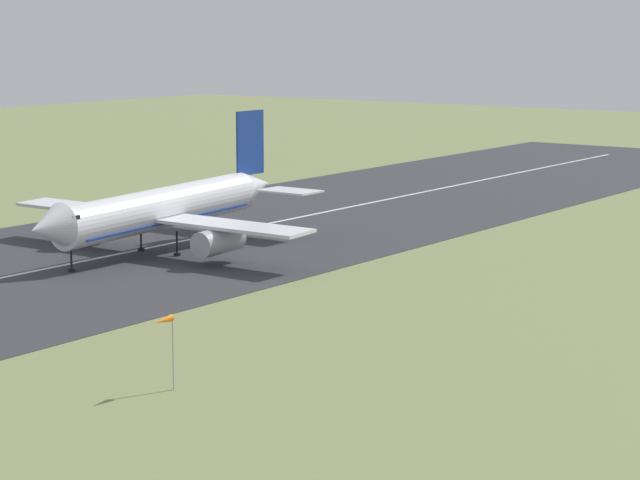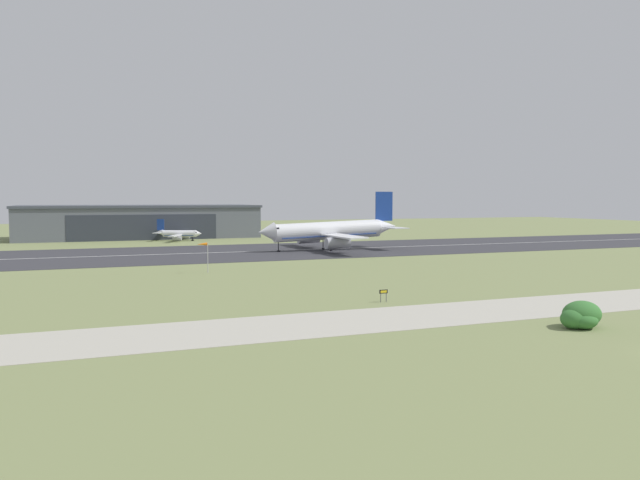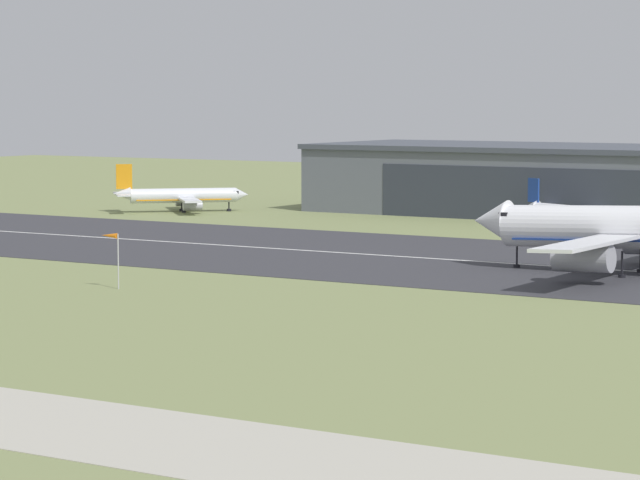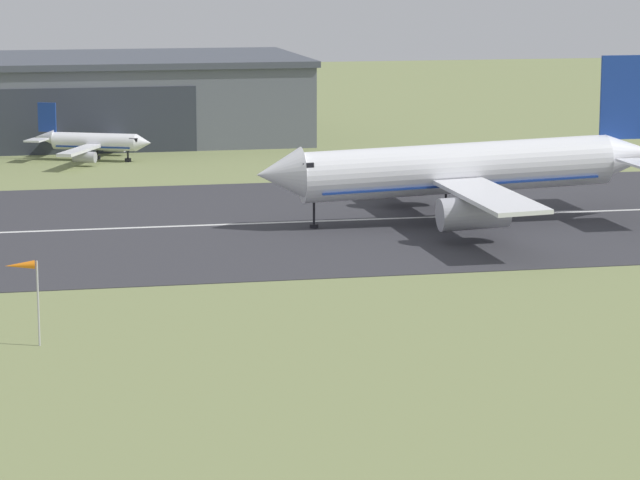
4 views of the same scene
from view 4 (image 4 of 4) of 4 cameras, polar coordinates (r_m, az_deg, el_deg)
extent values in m
plane|color=#7A8451|center=(94.28, 6.73, -5.79)|extent=(600.58, 600.58, 0.00)
cube|color=#333338|center=(153.88, -0.73, 0.68)|extent=(360.58, 55.09, 0.06)
cube|color=silver|center=(153.88, -0.73, 0.69)|extent=(324.52, 0.70, 0.01)
cube|color=slate|center=(227.00, -11.71, 5.09)|extent=(85.59, 34.75, 11.34)
cube|color=#424751|center=(226.52, -11.77, 6.63)|extent=(86.59, 35.75, 0.90)
cube|color=#2D333D|center=(209.77, -11.67, 4.35)|extent=(51.35, 0.12, 9.07)
cylinder|color=white|center=(153.11, 5.15, 2.71)|extent=(31.87, 5.12, 6.07)
cone|color=white|center=(148.82, -1.54, 2.52)|extent=(4.72, 5.06, 5.19)
cone|color=white|center=(159.54, 11.67, 3.18)|extent=(6.21, 4.56, 4.74)
cube|color=black|center=(149.15, -0.60, 2.93)|extent=(1.12, 4.29, 0.48)
cube|color=navy|center=(153.31, 5.15, 2.19)|extent=(28.55, 4.86, 1.12)
cube|color=white|center=(165.04, 3.65, 2.98)|extent=(5.14, 20.18, 0.56)
cylinder|color=#A8A8B2|center=(163.48, 3.45, 2.27)|extent=(6.67, 3.15, 3.34)
cube|color=white|center=(141.16, 6.40, 1.65)|extent=(5.14, 20.18, 0.56)
cylinder|color=#A8A8B2|center=(142.66, 5.80, 1.02)|extent=(6.67, 3.15, 3.34)
cube|color=navy|center=(158.55, 11.44, 5.29)|extent=(5.49, 0.29, 8.58)
cube|color=white|center=(165.19, 10.62, 3.41)|extent=(4.82, 7.74, 0.24)
cylinder|color=black|center=(150.10, -0.23, 1.02)|extent=(0.24, 0.24, 3.10)
cylinder|color=black|center=(150.33, -0.23, 0.52)|extent=(0.84, 0.84, 0.44)
cylinder|color=black|center=(156.54, 4.76, 1.38)|extent=(0.24, 0.24, 3.10)
cylinder|color=black|center=(156.75, 4.75, 0.90)|extent=(0.84, 0.84, 0.44)
cylinder|color=black|center=(150.82, 5.42, 1.02)|extent=(0.24, 0.24, 3.10)
cylinder|color=black|center=(151.05, 5.41, 0.52)|extent=(0.84, 0.84, 0.44)
cylinder|color=white|center=(202.93, -8.46, 3.69)|extent=(11.38, 6.79, 2.28)
cone|color=white|center=(200.63, -6.66, 3.66)|extent=(2.81, 2.92, 2.28)
cone|color=white|center=(205.50, -10.32, 3.83)|extent=(3.34, 3.00, 2.05)
cube|color=black|center=(200.95, -6.97, 3.79)|extent=(1.80, 2.22, 0.44)
cube|color=navy|center=(203.00, -8.46, 3.51)|extent=(10.29, 6.21, 0.20)
cube|color=white|center=(196.96, -9.06, 3.35)|extent=(6.15, 10.43, 0.40)
cylinder|color=#A8A8B2|center=(197.71, -8.85, 3.10)|extent=(3.29, 2.51, 1.41)
cube|color=white|center=(208.86, -7.78, 3.79)|extent=(6.15, 10.43, 0.40)
cylinder|color=#A8A8B2|center=(208.05, -7.75, 3.50)|extent=(3.29, 2.51, 1.41)
cube|color=navy|center=(205.06, -10.24, 4.57)|extent=(2.38, 1.28, 3.88)
cube|color=white|center=(202.87, -10.63, 3.72)|extent=(3.42, 4.08, 0.24)
cube|color=white|center=(208.16, -10.01, 3.91)|extent=(3.42, 4.08, 0.24)
cylinder|color=black|center=(201.59, -7.25, 3.14)|extent=(0.24, 0.24, 1.43)
cylinder|color=black|center=(201.66, -7.24, 3.01)|extent=(0.84, 0.84, 0.44)
cylinder|color=black|center=(201.98, -8.66, 3.12)|extent=(0.24, 0.24, 1.43)
cylinder|color=black|center=(202.05, -8.66, 2.98)|extent=(0.84, 0.84, 0.44)
cylinder|color=black|center=(204.52, -8.39, 3.22)|extent=(0.24, 0.24, 1.43)
cylinder|color=black|center=(204.58, -8.38, 3.08)|extent=(0.84, 0.84, 0.44)
cylinder|color=#B7B7BC|center=(106.19, -10.56, -2.37)|extent=(0.14, 0.14, 6.01)
cone|color=orange|center=(105.53, -11.24, -0.94)|extent=(2.06, 0.72, 0.60)
camera|label=1|loc=(77.81, -71.59, 4.34)|focal=70.00mm
camera|label=2|loc=(31.51, -137.51, -29.95)|focal=35.00mm
camera|label=3|loc=(108.86, 89.45, -3.02)|focal=85.00mm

